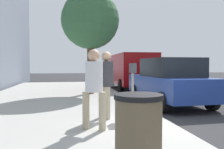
{
  "coord_description": "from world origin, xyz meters",
  "views": [
    {
      "loc": [
        -5.12,
        2.35,
        1.5
      ],
      "look_at": [
        1.39,
        1.18,
        1.24
      ],
      "focal_mm": 37.07,
      "sensor_mm": 36.0,
      "label": 1
    }
  ],
  "objects_px": {
    "pedestrian_bystander": "(94,83)",
    "parked_sedan_near": "(169,81)",
    "pedestrian_at_meter": "(106,79)",
    "trash_bin": "(138,136)",
    "street_tree": "(90,21)",
    "parking_meter": "(133,78)",
    "parked_van_far": "(131,69)"
  },
  "relations": [
    {
      "from": "pedestrian_bystander",
      "to": "parked_sedan_near",
      "type": "bearing_deg",
      "value": -14.98
    },
    {
      "from": "pedestrian_at_meter",
      "to": "trash_bin",
      "type": "height_order",
      "value": "pedestrian_at_meter"
    },
    {
      "from": "parked_sedan_near",
      "to": "street_tree",
      "type": "relative_size",
      "value": 0.91
    },
    {
      "from": "parking_meter",
      "to": "street_tree",
      "type": "height_order",
      "value": "street_tree"
    },
    {
      "from": "pedestrian_at_meter",
      "to": "parked_van_far",
      "type": "bearing_deg",
      "value": 72.41
    },
    {
      "from": "pedestrian_at_meter",
      "to": "trash_bin",
      "type": "bearing_deg",
      "value": -90.56
    },
    {
      "from": "parked_sedan_near",
      "to": "trash_bin",
      "type": "distance_m",
      "value": 6.36
    },
    {
      "from": "parked_van_far",
      "to": "parking_meter",
      "type": "bearing_deg",
      "value": 165.57
    },
    {
      "from": "parked_sedan_near",
      "to": "street_tree",
      "type": "xyz_separation_m",
      "value": [
        2.79,
        2.76,
        2.74
      ]
    },
    {
      "from": "street_tree",
      "to": "trash_bin",
      "type": "height_order",
      "value": "street_tree"
    },
    {
      "from": "pedestrian_at_meter",
      "to": "street_tree",
      "type": "bearing_deg",
      "value": 91.02
    },
    {
      "from": "pedestrian_bystander",
      "to": "trash_bin",
      "type": "xyz_separation_m",
      "value": [
        -2.17,
        -0.32,
        -0.47
      ]
    },
    {
      "from": "pedestrian_bystander",
      "to": "trash_bin",
      "type": "bearing_deg",
      "value": -143.9
    },
    {
      "from": "pedestrian_at_meter",
      "to": "parked_van_far",
      "type": "relative_size",
      "value": 0.33
    },
    {
      "from": "parked_sedan_near",
      "to": "trash_bin",
      "type": "height_order",
      "value": "parked_sedan_near"
    },
    {
      "from": "parking_meter",
      "to": "pedestrian_bystander",
      "type": "bearing_deg",
      "value": 135.17
    },
    {
      "from": "pedestrian_bystander",
      "to": "parked_sedan_near",
      "type": "height_order",
      "value": "pedestrian_bystander"
    },
    {
      "from": "parked_sedan_near",
      "to": "parked_van_far",
      "type": "bearing_deg",
      "value": 0.02
    },
    {
      "from": "street_tree",
      "to": "trash_bin",
      "type": "bearing_deg",
      "value": 179.03
    },
    {
      "from": "parking_meter",
      "to": "parked_sedan_near",
      "type": "distance_m",
      "value": 3.12
    },
    {
      "from": "pedestrian_bystander",
      "to": "parked_van_far",
      "type": "height_order",
      "value": "parked_van_far"
    },
    {
      "from": "pedestrian_at_meter",
      "to": "trash_bin",
      "type": "xyz_separation_m",
      "value": [
        -3.24,
        0.11,
        -0.49
      ]
    },
    {
      "from": "pedestrian_bystander",
      "to": "street_tree",
      "type": "xyz_separation_m",
      "value": [
        6.27,
        -0.46,
        2.5
      ]
    },
    {
      "from": "parked_sedan_near",
      "to": "parking_meter",
      "type": "bearing_deg",
      "value": 138.3
    },
    {
      "from": "pedestrian_at_meter",
      "to": "parked_sedan_near",
      "type": "distance_m",
      "value": 3.7
    },
    {
      "from": "parked_van_far",
      "to": "street_tree",
      "type": "height_order",
      "value": "street_tree"
    },
    {
      "from": "parking_meter",
      "to": "parked_van_far",
      "type": "xyz_separation_m",
      "value": [
        8.04,
        -2.07,
        0.09
      ]
    },
    {
      "from": "parking_meter",
      "to": "parked_sedan_near",
      "type": "relative_size",
      "value": 0.32
    },
    {
      "from": "parked_van_far",
      "to": "pedestrian_at_meter",
      "type": "bearing_deg",
      "value": 161.03
    },
    {
      "from": "parked_sedan_near",
      "to": "trash_bin",
      "type": "bearing_deg",
      "value": 152.78
    },
    {
      "from": "street_tree",
      "to": "parked_sedan_near",
      "type": "bearing_deg",
      "value": -135.25
    },
    {
      "from": "pedestrian_bystander",
      "to": "street_tree",
      "type": "bearing_deg",
      "value": 23.61
    }
  ]
}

